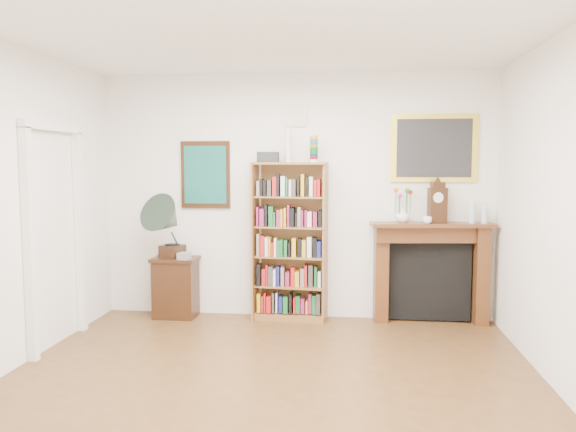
% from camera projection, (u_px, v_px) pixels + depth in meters
% --- Properties ---
extents(room, '(4.51, 5.01, 2.81)m').
position_uv_depth(room, '(260.00, 217.00, 3.99)').
color(room, '#4A3316').
rests_on(room, ground).
extents(door_casing, '(0.08, 1.02, 2.17)m').
position_uv_depth(door_casing, '(56.00, 217.00, 5.44)').
color(door_casing, white).
rests_on(door_casing, left_wall).
extents(teal_poster, '(0.58, 0.04, 0.78)m').
position_uv_depth(teal_poster, '(205.00, 175.00, 6.54)').
color(teal_poster, black).
rests_on(teal_poster, back_wall).
extents(small_picture, '(0.26, 0.04, 0.30)m').
position_uv_depth(small_picture, '(295.00, 113.00, 6.35)').
color(small_picture, white).
rests_on(small_picture, back_wall).
extents(gilt_painting, '(0.95, 0.04, 0.75)m').
position_uv_depth(gilt_painting, '(434.00, 148.00, 6.22)').
color(gilt_painting, gold).
rests_on(gilt_painting, back_wall).
extents(bookshelf, '(0.85, 0.37, 2.07)m').
position_uv_depth(bookshelf, '(290.00, 233.00, 6.34)').
color(bookshelf, brown).
rests_on(bookshelf, floor).
extents(side_cabinet, '(0.52, 0.38, 0.70)m').
position_uv_depth(side_cabinet, '(176.00, 287.00, 6.51)').
color(side_cabinet, black).
rests_on(side_cabinet, floor).
extents(fireplace, '(1.36, 0.44, 1.13)m').
position_uv_depth(fireplace, '(430.00, 264.00, 6.26)').
color(fireplace, '#4A2611').
rests_on(fireplace, floor).
extents(gramophone, '(0.62, 0.69, 0.75)m').
position_uv_depth(gramophone, '(168.00, 222.00, 6.35)').
color(gramophone, black).
rests_on(gramophone, side_cabinet).
extents(cd_stack, '(0.15, 0.15, 0.08)m').
position_uv_depth(cd_stack, '(184.00, 256.00, 6.33)').
color(cd_stack, '#A4A4AF').
rests_on(cd_stack, side_cabinet).
extents(mantel_clock, '(0.21, 0.15, 0.45)m').
position_uv_depth(mantel_clock, '(437.00, 203.00, 6.13)').
color(mantel_clock, black).
rests_on(mantel_clock, fireplace).
extents(flower_vase, '(0.19, 0.19, 0.15)m').
position_uv_depth(flower_vase, '(403.00, 215.00, 6.22)').
color(flower_vase, white).
rests_on(flower_vase, fireplace).
extents(teacup, '(0.13, 0.13, 0.08)m').
position_uv_depth(teacup, '(427.00, 220.00, 6.08)').
color(teacup, white).
rests_on(teacup, fireplace).
extents(bottle_left, '(0.07, 0.07, 0.24)m').
position_uv_depth(bottle_left, '(472.00, 212.00, 6.13)').
color(bottle_left, silver).
rests_on(bottle_left, fireplace).
extents(bottle_right, '(0.06, 0.06, 0.20)m').
position_uv_depth(bottle_right, '(484.00, 214.00, 6.10)').
color(bottle_right, silver).
rests_on(bottle_right, fireplace).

